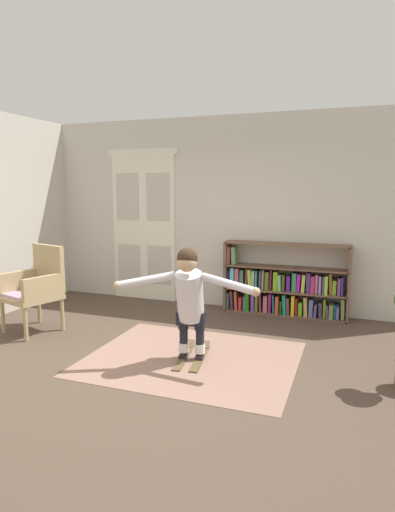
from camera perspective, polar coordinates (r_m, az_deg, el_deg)
ground_plane at (r=4.61m, az=-5.25°, el=-14.56°), size 7.20×7.20×0.00m
back_wall at (r=6.68m, az=4.17°, el=5.62°), size 6.00×0.10×2.90m
double_door at (r=7.17m, az=-7.09°, el=4.04°), size 1.22×0.05×2.45m
rug at (r=4.84m, az=-0.75°, el=-13.30°), size 2.22×1.81×0.01m
bookshelf at (r=6.43m, az=11.11°, el=-4.04°), size 1.79×0.30×1.05m
wicker_chair at (r=5.96m, az=-20.40°, el=-3.74°), size 0.75×0.75×1.10m
skis_pair at (r=4.85m, az=-0.68°, el=-12.96°), size 0.38×0.79×0.07m
person_skier at (r=4.50m, az=-1.07°, el=-5.11°), size 1.47×0.62×1.17m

